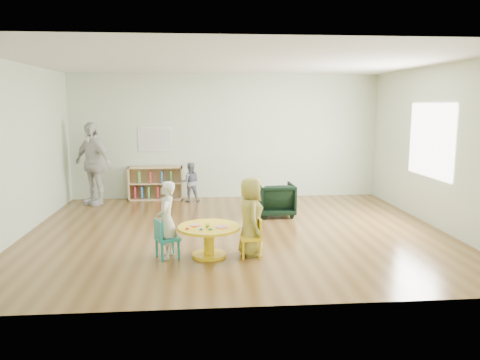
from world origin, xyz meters
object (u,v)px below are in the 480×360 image
Objects in this scene: kid_chair_left at (164,238)px; kid_chair_right at (254,236)px; bookshelf at (155,183)px; toddler at (190,182)px; child_left at (166,220)px; child_right at (251,217)px; adult_caretaker at (93,164)px; armchair at (276,199)px; activity_table at (209,235)px.

kid_chair_left reaches higher than kid_chair_right.
bookshelf is 0.87m from toddler.
kid_chair_left is 1.02× the size of kid_chair_right.
child_right reaches higher than child_left.
adult_caretaker is (-1.81, 3.73, 0.34)m from child_left.
child_left is 1.24× the size of toddler.
bookshelf is 1.11× the size of child_left.
adult_caretaker is (-1.78, 3.76, 0.58)m from kid_chair_left.
armchair is (2.46, -1.79, -0.05)m from bookshelf.
armchair is 0.40× the size of adult_caretaker.
child_left is (0.54, -4.14, 0.18)m from bookshelf.
activity_table is 0.63m from child_left.
child_right is at bearing 1.49° from activity_table.
adult_caretaker is (-3.72, 1.38, 0.56)m from armchair.
kid_chair_right is at bearing -14.29° from adult_caretaker.
armchair reaches higher than kid_chair_left.
child_left reaches higher than bookshelf.
bookshelf is 1.37× the size of toddler.
armchair is at bearing 16.76° from adult_caretaker.
toddler is (-0.93, 3.79, -0.12)m from child_right.
adult_caretaker is at bearing -21.67° from armchair.
activity_table is 4.29m from bookshelf.
kid_chair_right is at bearing -5.72° from activity_table.
adult_caretaker reaches higher than armchair.
activity_table is 1.58× the size of kid_chair_left.
child_left is at bearing 179.97° from activity_table.
kid_chair_left is at bearing 49.41° from armchair.
toddler is (0.28, 3.84, 0.14)m from kid_chair_left.
kid_chair_right reaches higher than activity_table.
adult_caretaker is at bearing -177.89° from kid_chair_left.
kid_chair_left is 0.32× the size of adult_caretaker.
adult_caretaker reaches higher than kid_chair_right.
adult_caretaker is (-2.06, -0.08, 0.44)m from toddler.
kid_chair_left is at bearing -83.01° from bookshelf.
toddler is at bearing 95.06° from activity_table.
kid_chair_right is 0.50× the size of child_left.
toddler is (0.25, 3.80, -0.10)m from child_left.
child_right is (-0.73, -2.33, 0.24)m from armchair.
child_left is at bearing 84.17° from toddler.
activity_table is 2.69m from armchair.
toddler is at bearing -22.94° from bookshelf.
bookshelf is at bearing -37.43° from armchair.
activity_table is 4.47m from adult_caretaker.
adult_caretaker is (-2.40, 3.73, 0.58)m from activity_table.
toddler is at bearing -42.53° from armchair.
activity_table is at bearing -74.71° from bookshelf.
adult_caretaker is (-1.27, -0.41, 0.52)m from bookshelf.
kid_chair_left is 3.07m from armchair.
child_left is at bearing 49.43° from armchair.
toddler reaches higher than activity_table.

